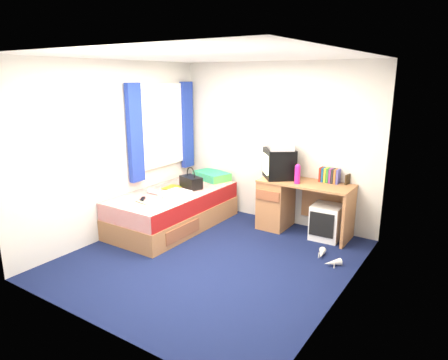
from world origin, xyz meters
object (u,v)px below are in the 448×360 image
Objects in this scene: magazine at (172,187)px; crt_tv at (279,164)px; pillow at (212,176)px; picture_frame at (348,179)px; desk at (287,202)px; white_heels at (327,258)px; water_bottle at (154,192)px; remote_control at (143,199)px; storage_cube at (326,222)px; bed at (174,209)px; towel at (178,195)px; aerosol_can at (296,175)px; pink_water_bottle at (297,175)px; colour_swatch_fan at (142,202)px; vcr at (280,146)px; handbag at (191,182)px.

crt_tv is at bearing 26.06° from magazine.
picture_frame is (2.17, 0.15, 0.22)m from pillow.
pillow is 0.45× the size of desk.
magazine reaches higher than white_heels.
water_bottle is at bearing -171.32° from white_heels.
remote_control is at bearing -85.40° from crt_tv.
picture_frame is at bearing 51.53° from storage_cube.
towel is at bearing -38.77° from bed.
aerosol_can is 2.17m from remote_control.
magazine is at bearing -149.64° from picture_frame.
pink_water_bottle is 2.15m from colour_swatch_fan.
desk is at bearing 45.81° from colour_swatch_fan.
colour_swatch_fan is (0.14, -0.39, -0.03)m from water_bottle.
vcr is 0.52m from pink_water_bottle.
pink_water_bottle reaches higher than colour_swatch_fan.
pillow is 2.39× the size of pink_water_bottle.
vcr is at bearing -2.39° from pillow.
handbag is at bearing -165.48° from pink_water_bottle.
colour_swatch_fan is (-1.29, -1.49, -0.68)m from vcr.
pillow is 1.40m from desk.
vcr reaches higher than aerosol_can.
picture_frame is 0.58× the size of pink_water_bottle.
handbag is 2.52× the size of remote_control.
desk is 5.37× the size of pink_water_bottle.
water_bottle is (-0.00, -0.40, 0.03)m from magazine.
remote_control is at bearing -140.63° from towel.
vcr reaches higher than pillow.
bed is 1.87m from aerosol_can.
towel is 0.56m from magazine.
water_bottle reaches higher than storage_cube.
remote_control is at bearing -164.81° from white_heels.
magazine is at bearing 179.50° from white_heels.
vcr reaches higher than towel.
pink_water_bottle is (1.58, -0.20, 0.27)m from pillow.
pink_water_bottle is at bearing -7.09° from pillow.
crt_tv reaches higher than aerosol_can.
aerosol_can reaches higher than handbag.
water_bottle is (-1.43, -1.10, -0.39)m from crt_tv.
handbag is (-1.47, -0.54, -0.20)m from aerosol_can.
towel is 0.79× the size of white_heels.
pink_water_bottle is at bearing -168.99° from storage_cube.
pillow is at bearing 100.91° from towel.
towel is at bearing -170.32° from white_heels.
crt_tv is 0.39m from pink_water_bottle.
crt_tv is (-0.15, 0.00, 0.56)m from desk.
desk is at bearing 173.63° from storage_cube.
colour_swatch_fan is 2.49m from white_heels.
pink_water_bottle is at bearing 139.44° from white_heels.
desk is at bearing 8.55° from remote_control.
colour_swatch_fan is at bearing -133.35° from picture_frame.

